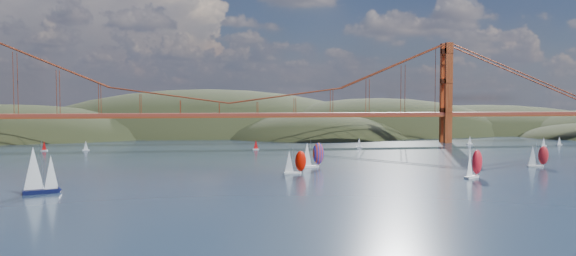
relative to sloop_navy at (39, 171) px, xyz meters
The scene contains 15 objects.
ground 66.52m from the sloop_navy, 33.51° to the right, with size 1200.00×1200.00×0.00m, color black.
headlands 262.30m from the sloop_navy, 67.49° to the left, with size 725.00×225.00×96.00m.
bridge 155.31m from the sloop_navy, 69.54° to the left, with size 552.00×12.00×55.00m.
sloop_navy is the anchor object (origin of this frame).
racer_0 76.32m from the sloop_navy, 21.02° to the left, with size 7.40×3.08×8.46m.
racer_1 124.59m from the sloop_navy, ahead, with size 8.47×7.11×9.77m.
racer_2 163.46m from the sloop_navy, 11.50° to the left, with size 7.54×3.57×8.50m.
racer_rwb 91.08m from the sloop_navy, 28.28° to the left, with size 8.85×5.18×9.92m.
distant_boat_2 126.53m from the sloop_navy, 104.37° to the left, with size 3.00×2.00×4.70m.
distant_boat_3 122.30m from the sloop_navy, 95.93° to the left, with size 3.00×2.00×4.70m.
distant_boat_4 220.31m from the sloop_navy, 34.80° to the left, with size 3.00×2.00×4.70m.
distant_boat_5 240.75m from the sloop_navy, 27.45° to the left, with size 3.00×2.00×4.70m.
distant_boat_6 254.42m from the sloop_navy, 27.27° to the left, with size 3.00×2.00×4.70m.
distant_boat_8 169.01m from the sloop_navy, 45.21° to the left, with size 3.00×2.00×4.70m.
distant_boat_9 132.27m from the sloop_navy, 59.73° to the left, with size 3.00×2.00×4.70m.
Camera 1 is at (-13.16, -114.80, 24.60)m, focal length 35.00 mm.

